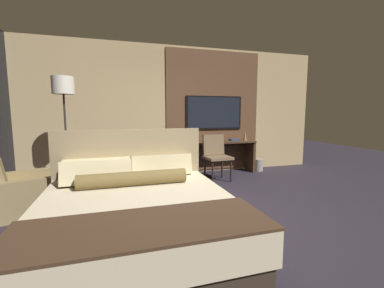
{
  "coord_description": "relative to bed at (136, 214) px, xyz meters",
  "views": [
    {
      "loc": [
        -1.16,
        -2.98,
        1.37
      ],
      "look_at": [
        0.03,
        0.96,
        0.86
      ],
      "focal_mm": 24.0,
      "sensor_mm": 36.0,
      "label": 1
    }
  ],
  "objects": [
    {
      "name": "floor_lamp",
      "position": [
        -0.95,
        1.99,
        1.33
      ],
      "size": [
        0.34,
        0.34,
        1.94
      ],
      "color": "#282623",
      "rests_on": "ground_plane"
    },
    {
      "name": "tv",
      "position": [
        2.01,
        2.87,
        1.05
      ],
      "size": [
        1.34,
        0.04,
        0.75
      ],
      "color": "black"
    },
    {
      "name": "ground_plane",
      "position": [
        0.98,
        0.35,
        -0.31
      ],
      "size": [
        16.0,
        16.0,
        0.0
      ],
      "primitive_type": "plane",
      "color": "#28232D"
    },
    {
      "name": "desk_chair",
      "position": [
        1.77,
        2.13,
        0.24
      ],
      "size": [
        0.52,
        0.52,
        0.92
      ],
      "rotation": [
        0.0,
        0.0,
        0.06
      ],
      "color": "brown",
      "rests_on": "ground_plane"
    },
    {
      "name": "waste_bin",
      "position": [
        3.04,
        2.59,
        -0.17
      ],
      "size": [
        0.22,
        0.22,
        0.28
      ],
      "color": "gray",
      "rests_on": "ground_plane"
    },
    {
      "name": "desk",
      "position": [
        2.01,
        2.68,
        0.18
      ],
      "size": [
        1.71,
        0.47,
        0.73
      ],
      "color": "#422D1E",
      "rests_on": "ground_plane"
    },
    {
      "name": "book",
      "position": [
        2.46,
        2.72,
        0.43
      ],
      "size": [
        0.23,
        0.17,
        0.03
      ],
      "color": "navy",
      "rests_on": "desk"
    },
    {
      "name": "vase_tall",
      "position": [
        2.69,
        2.62,
        0.52
      ],
      "size": [
        0.09,
        0.09,
        0.22
      ],
      "color": "#846647",
      "rests_on": "desk"
    },
    {
      "name": "wall_back_tv_panel",
      "position": [
        1.11,
        2.94,
        1.09
      ],
      "size": [
        7.2,
        0.09,
        2.8
      ],
      "color": "tan",
      "rests_on": "ground_plane"
    },
    {
      "name": "bed",
      "position": [
        0.0,
        0.0,
        0.0
      ],
      "size": [
        1.96,
        2.11,
        1.14
      ],
      "color": "#33281E",
      "rests_on": "ground_plane"
    },
    {
      "name": "armchair_by_window",
      "position": [
        -1.41,
        1.29,
        -0.06
      ],
      "size": [
        0.91,
        0.94,
        0.75
      ],
      "rotation": [
        0.0,
        0.0,
        1.9
      ],
      "color": "olive",
      "rests_on": "ground_plane"
    },
    {
      "name": "vase_short",
      "position": [
        2.06,
        2.58,
        0.51
      ],
      "size": [
        0.08,
        0.08,
        0.19
      ],
      "color": "#333338",
      "rests_on": "desk"
    }
  ]
}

